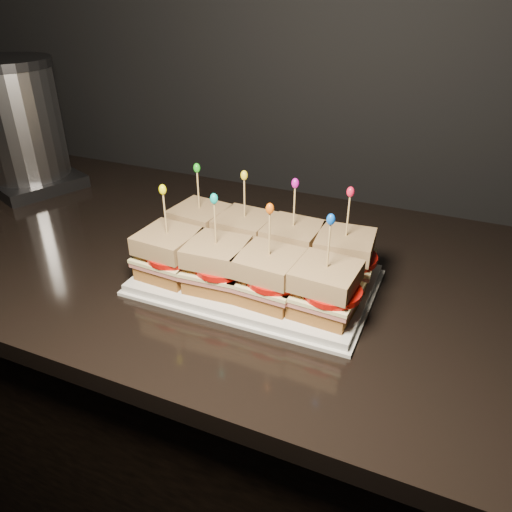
% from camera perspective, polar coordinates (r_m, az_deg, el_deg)
% --- Properties ---
extents(cabinet, '(2.40, 0.67, 0.89)m').
position_cam_1_polar(cabinet, '(1.28, -7.68, -17.66)').
color(cabinet, black).
rests_on(cabinet, ground).
extents(granite_slab, '(2.44, 0.71, 0.03)m').
position_cam_1_polar(granite_slab, '(1.00, -9.43, 0.64)').
color(granite_slab, black).
rests_on(granite_slab, cabinet).
extents(platter, '(0.38, 0.23, 0.02)m').
position_cam_1_polar(platter, '(0.84, 0.00, -2.71)').
color(platter, silver).
rests_on(platter, granite_slab).
extents(platter_rim, '(0.39, 0.25, 0.01)m').
position_cam_1_polar(platter_rim, '(0.85, 0.00, -3.05)').
color(platter_rim, silver).
rests_on(platter_rim, granite_slab).
extents(sandwich_0_bread_bot, '(0.10, 0.10, 0.02)m').
position_cam_1_polar(sandwich_0_bread_bot, '(0.93, -6.28, 1.79)').
color(sandwich_0_bread_bot, brown).
rests_on(sandwich_0_bread_bot, platter).
extents(sandwich_0_ham, '(0.11, 0.10, 0.01)m').
position_cam_1_polar(sandwich_0_ham, '(0.92, -6.33, 2.68)').
color(sandwich_0_ham, '#B76358').
rests_on(sandwich_0_ham, sandwich_0_bread_bot).
extents(sandwich_0_cheese, '(0.11, 0.10, 0.01)m').
position_cam_1_polar(sandwich_0_cheese, '(0.92, -6.36, 3.07)').
color(sandwich_0_cheese, '#F8F0A2').
rests_on(sandwich_0_cheese, sandwich_0_ham).
extents(sandwich_0_tomato, '(0.09, 0.09, 0.01)m').
position_cam_1_polar(sandwich_0_tomato, '(0.90, -5.90, 3.20)').
color(sandwich_0_tomato, '#BF0E08').
rests_on(sandwich_0_tomato, sandwich_0_cheese).
extents(sandwich_0_bread_top, '(0.10, 0.10, 0.03)m').
position_cam_1_polar(sandwich_0_bread_top, '(0.91, -6.45, 4.60)').
color(sandwich_0_bread_top, '#56310F').
rests_on(sandwich_0_bread_top, sandwich_0_tomato).
extents(sandwich_0_pick, '(0.00, 0.00, 0.09)m').
position_cam_1_polar(sandwich_0_pick, '(0.89, -6.61, 7.24)').
color(sandwich_0_pick, tan).
rests_on(sandwich_0_pick, sandwich_0_bread_top).
extents(sandwich_0_frill, '(0.01, 0.01, 0.02)m').
position_cam_1_polar(sandwich_0_frill, '(0.87, -6.79, 9.97)').
color(sandwich_0_frill, green).
rests_on(sandwich_0_frill, sandwich_0_pick).
extents(sandwich_1_bread_bot, '(0.09, 0.09, 0.02)m').
position_cam_1_polar(sandwich_1_bread_bot, '(0.89, -1.26, 0.73)').
color(sandwich_1_bread_bot, brown).
rests_on(sandwich_1_bread_bot, platter).
extents(sandwich_1_ham, '(0.10, 0.10, 0.01)m').
position_cam_1_polar(sandwich_1_ham, '(0.88, -1.27, 1.65)').
color(sandwich_1_ham, '#B76358').
rests_on(sandwich_1_ham, sandwich_1_bread_bot).
extents(sandwich_1_cheese, '(0.10, 0.10, 0.01)m').
position_cam_1_polar(sandwich_1_cheese, '(0.88, -1.28, 2.05)').
color(sandwich_1_cheese, '#F8F0A2').
rests_on(sandwich_1_cheese, sandwich_1_ham).
extents(sandwich_1_tomato, '(0.09, 0.09, 0.01)m').
position_cam_1_polar(sandwich_1_tomato, '(0.87, -0.73, 2.17)').
color(sandwich_1_tomato, '#BF0E08').
rests_on(sandwich_1_tomato, sandwich_1_cheese).
extents(sandwich_1_bread_top, '(0.09, 0.09, 0.03)m').
position_cam_1_polar(sandwich_1_bread_top, '(0.87, -1.30, 3.63)').
color(sandwich_1_bread_top, '#56310F').
rests_on(sandwich_1_bread_top, sandwich_1_tomato).
extents(sandwich_1_pick, '(0.00, 0.00, 0.09)m').
position_cam_1_polar(sandwich_1_pick, '(0.85, -1.33, 6.37)').
color(sandwich_1_pick, tan).
rests_on(sandwich_1_pick, sandwich_1_bread_top).
extents(sandwich_1_frill, '(0.01, 0.01, 0.02)m').
position_cam_1_polar(sandwich_1_frill, '(0.83, -1.37, 9.21)').
color(sandwich_1_frill, yellow).
rests_on(sandwich_1_frill, sandwich_1_pick).
extents(sandwich_2_bread_bot, '(0.09, 0.09, 0.02)m').
position_cam_1_polar(sandwich_2_bread_bot, '(0.86, 4.14, -0.42)').
color(sandwich_2_bread_bot, brown).
rests_on(sandwich_2_bread_bot, platter).
extents(sandwich_2_ham, '(0.10, 0.10, 0.01)m').
position_cam_1_polar(sandwich_2_ham, '(0.85, 4.18, 0.52)').
color(sandwich_2_ham, '#B76358').
rests_on(sandwich_2_ham, sandwich_2_bread_bot).
extents(sandwich_2_cheese, '(0.10, 0.10, 0.01)m').
position_cam_1_polar(sandwich_2_cheese, '(0.85, 4.20, 0.93)').
color(sandwich_2_cheese, '#F8F0A2').
rests_on(sandwich_2_cheese, sandwich_2_ham).
extents(sandwich_2_tomato, '(0.09, 0.09, 0.01)m').
position_cam_1_polar(sandwich_2_tomato, '(0.84, 4.85, 1.04)').
color(sandwich_2_tomato, '#BF0E08').
rests_on(sandwich_2_tomato, sandwich_2_cheese).
extents(sandwich_2_bread_top, '(0.09, 0.09, 0.03)m').
position_cam_1_polar(sandwich_2_bread_top, '(0.84, 4.26, 2.55)').
color(sandwich_2_bread_top, '#56310F').
rests_on(sandwich_2_bread_top, sandwich_2_tomato).
extents(sandwich_2_pick, '(0.00, 0.00, 0.09)m').
position_cam_1_polar(sandwich_2_pick, '(0.82, 4.38, 5.36)').
color(sandwich_2_pick, tan).
rests_on(sandwich_2_pick, sandwich_2_bread_top).
extents(sandwich_2_frill, '(0.01, 0.01, 0.02)m').
position_cam_1_polar(sandwich_2_frill, '(0.80, 4.50, 8.29)').
color(sandwich_2_frill, '#C90FAD').
rests_on(sandwich_2_frill, sandwich_2_pick).
extents(sandwich_3_bread_bot, '(0.09, 0.09, 0.02)m').
position_cam_1_polar(sandwich_3_bread_bot, '(0.84, 9.86, -1.63)').
color(sandwich_3_bread_bot, brown).
rests_on(sandwich_3_bread_bot, platter).
extents(sandwich_3_ham, '(0.10, 0.10, 0.01)m').
position_cam_1_polar(sandwich_3_ham, '(0.83, 9.96, -0.68)').
color(sandwich_3_ham, '#B76358').
rests_on(sandwich_3_ham, sandwich_3_bread_bot).
extents(sandwich_3_cheese, '(0.11, 0.10, 0.01)m').
position_cam_1_polar(sandwich_3_cheese, '(0.83, 10.00, -0.27)').
color(sandwich_3_cheese, '#F8F0A2').
rests_on(sandwich_3_cheese, sandwich_3_ham).
extents(sandwich_3_tomato, '(0.09, 0.09, 0.01)m').
position_cam_1_polar(sandwich_3_tomato, '(0.82, 10.74, -0.17)').
color(sandwich_3_tomato, '#BF0E08').
rests_on(sandwich_3_tomato, sandwich_3_cheese).
extents(sandwich_3_bread_top, '(0.10, 0.10, 0.03)m').
position_cam_1_polar(sandwich_3_bread_top, '(0.82, 10.16, 1.38)').
color(sandwich_3_bread_top, '#56310F').
rests_on(sandwich_3_bread_top, sandwich_3_tomato).
extents(sandwich_3_pick, '(0.00, 0.00, 0.09)m').
position_cam_1_polar(sandwich_3_pick, '(0.80, 10.45, 4.24)').
color(sandwich_3_pick, tan).
rests_on(sandwich_3_pick, sandwich_3_bread_top).
extents(sandwich_3_frill, '(0.01, 0.01, 0.02)m').
position_cam_1_polar(sandwich_3_frill, '(0.78, 10.74, 7.22)').
color(sandwich_3_frill, red).
rests_on(sandwich_3_frill, sandwich_3_pick).
extents(sandwich_4_bread_bot, '(0.09, 0.09, 0.02)m').
position_cam_1_polar(sandwich_4_bread_bot, '(0.85, -9.77, -1.31)').
color(sandwich_4_bread_bot, brown).
rests_on(sandwich_4_bread_bot, platter).
extents(sandwich_4_ham, '(0.10, 0.10, 0.01)m').
position_cam_1_polar(sandwich_4_ham, '(0.84, -9.86, -0.37)').
color(sandwich_4_ham, '#B76358').
rests_on(sandwich_4_ham, sandwich_4_bread_bot).
extents(sandwich_4_cheese, '(0.10, 0.10, 0.01)m').
position_cam_1_polar(sandwich_4_cheese, '(0.84, -9.90, 0.05)').
color(sandwich_4_cheese, '#F8F0A2').
rests_on(sandwich_4_cheese, sandwich_4_ham).
extents(sandwich_4_tomato, '(0.09, 0.09, 0.01)m').
position_cam_1_polar(sandwich_4_tomato, '(0.82, -9.47, 0.15)').
color(sandwich_4_tomato, '#BF0E08').
rests_on(sandwich_4_tomato, sandwich_4_cheese).
extents(sandwich_4_bread_top, '(0.09, 0.09, 0.03)m').
position_cam_1_polar(sandwich_4_bread_top, '(0.83, -10.06, 1.68)').
color(sandwich_4_bread_top, '#56310F').
rests_on(sandwich_4_bread_top, sandwich_4_tomato).
extents(sandwich_4_pick, '(0.00, 0.00, 0.09)m').
position_cam_1_polar(sandwich_4_pick, '(0.81, -10.34, 4.52)').
color(sandwich_4_pick, tan).
rests_on(sandwich_4_pick, sandwich_4_bread_top).
extents(sandwich_4_frill, '(0.01, 0.01, 0.02)m').
position_cam_1_polar(sandwich_4_frill, '(0.79, -10.63, 7.48)').
color(sandwich_4_frill, '#FCFC06').
rests_on(sandwich_4_frill, sandwich_4_pick).
extents(sandwich_5_bread_bot, '(0.09, 0.09, 0.02)m').
position_cam_1_polar(sandwich_5_bread_bot, '(0.81, -4.42, -2.62)').
color(sandwich_5_bread_bot, brown).
rests_on(sandwich_5_bread_bot, platter).
extents(sandwich_5_ham, '(0.10, 0.10, 0.01)m').
position_cam_1_polar(sandwich_5_ham, '(0.80, -4.46, -1.65)').
color(sandwich_5_ham, '#B76358').
rests_on(sandwich_5_ham, sandwich_5_bread_bot).
extents(sandwich_5_cheese, '(0.10, 0.10, 0.01)m').
position_cam_1_polar(sandwich_5_cheese, '(0.80, -4.48, -1.22)').
color(sandwich_5_cheese, '#F8F0A2').
rests_on(sandwich_5_cheese, sandwich_5_ham).
extents(sandwich_5_tomato, '(0.09, 0.09, 0.01)m').
position_cam_1_polar(sandwich_5_tomato, '(0.78, -3.93, -1.13)').
color(sandwich_5_tomato, '#BF0E08').
rests_on(sandwich_5_tomato, sandwich_5_cheese).
extents(sandwich_5_bread_top, '(0.09, 0.09, 0.03)m').
position_cam_1_polar(sandwich_5_bread_top, '(0.78, -4.56, 0.48)').
color(sandwich_5_bread_top, '#56310F').
rests_on(sandwich_5_bread_top, sandwich_5_tomato).
extents(sandwich_5_pick, '(0.00, 0.00, 0.09)m').
position_cam_1_polar(sandwich_5_pick, '(0.76, -4.69, 3.44)').
color(sandwich_5_pick, tan).
rests_on(sandwich_5_pick, sandwich_5_bread_top).
extents(sandwich_5_frill, '(0.01, 0.01, 0.02)m').
position_cam_1_polar(sandwich_5_frill, '(0.74, -4.83, 6.55)').
color(sandwich_5_frill, '#08C1B6').
rests_on(sandwich_5_frill, sandwich_5_pick).
extents(sandwich_6_bread_bot, '(0.09, 0.09, 0.02)m').
position_cam_1_polar(sandwich_6_bread_bot, '(0.78, 1.45, -4.03)').
color(sandwich_6_bread_bot, brown).
rests_on(sandwich_6_bread_bot, platter).
extents(sandwich_6_ham, '(0.10, 0.10, 0.01)m').
position_cam_1_polar(sandwich_6_ham, '(0.77, 1.46, -3.03)').
color(sandwich_6_ham, '#B76358').
rests_on(sandwich_6_ham, sandwich_6_bread_bot).
extents(sandwich_6_cheese, '(0.10, 0.10, 0.01)m').
position_cam_1_polar(sandwich_6_cheese, '(0.77, 1.47, -2.59)').
color(sandwich_6_cheese, '#F8F0A2').
rests_on(sandwich_6_cheese, sandwich_6_ham).
extents(sandwich_6_tomato, '(0.09, 0.09, 0.01)m').
position_cam_1_polar(sandwich_6_tomato, '(0.75, 2.15, -2.53)').
color(sandwich_6_tomato, '#BF0E08').
rests_on(sandwich_6_tomato, sandwich_6_cheese).
extents(sandwich_6_bread_top, '(0.09, 0.09, 0.03)m').
position_cam_1_polar(sandwich_6_bread_top, '(0.75, 1.50, -0.84)').
color(sandwich_6_bread_top, '#56310F').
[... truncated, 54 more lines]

